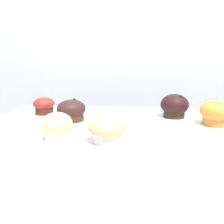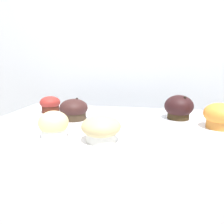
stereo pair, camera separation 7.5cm
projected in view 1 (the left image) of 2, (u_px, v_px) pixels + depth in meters
wall_back at (127, 96)px, 1.32m from camera, size 3.20×0.10×1.80m
muffin_front_center at (215, 113)px, 0.75m from camera, size 0.11×0.11×0.08m
muffin_back_left at (44, 106)px, 0.91m from camera, size 0.09×0.09×0.07m
muffin_back_right at (57, 127)px, 0.61m from camera, size 0.09×0.09×0.08m
muffin_front_left at (174, 106)px, 0.86m from camera, size 0.11×0.11×0.09m
muffin_front_right at (107, 129)px, 0.60m from camera, size 0.11×0.11×0.07m
muffin_back_center at (71, 111)px, 0.81m from camera, size 0.11×0.11×0.08m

